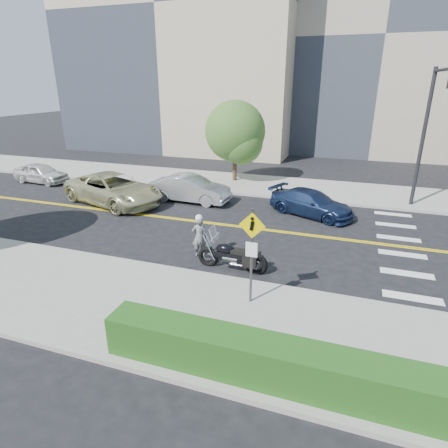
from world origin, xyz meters
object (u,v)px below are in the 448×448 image
at_px(pedestrian_sign, 252,247).
at_px(motorcycle, 232,250).
at_px(suv, 114,189).
at_px(parked_car_silver, 190,189).
at_px(parked_car_white, 41,173).
at_px(motorcyclist, 199,235).
at_px(parked_car_blue, 311,203).

distance_m(pedestrian_sign, motorcycle, 2.70).
bearing_deg(suv, pedestrian_sign, -109.77).
height_order(pedestrian_sign, motorcycle, pedestrian_sign).
bearing_deg(parked_car_silver, suv, 116.72).
relative_size(pedestrian_sign, parked_car_white, 0.77).
distance_m(motorcyclist, parked_car_blue, 7.27).
xyz_separation_m(motorcycle, parked_car_white, (-16.16, 7.82, -0.12)).
bearing_deg(motorcyclist, parked_car_white, -54.43).
height_order(pedestrian_sign, suv, pedestrian_sign).
distance_m(parked_car_white, parked_car_blue, 18.17).
height_order(motorcycle, parked_car_silver, motorcycle).
distance_m(motorcyclist, motorcycle, 1.71).
bearing_deg(parked_car_white, pedestrian_sign, -116.01).
bearing_deg(motorcyclist, suv, -61.81).
relative_size(motorcyclist, parked_car_silver, 0.38).
xyz_separation_m(motorcyclist, suv, (-7.16, 4.72, -0.02)).
distance_m(motorcycle, parked_car_white, 17.95).
distance_m(motorcyclist, parked_car_silver, 7.26).
bearing_deg(parked_car_silver, motorcyclist, -150.96).
height_order(motorcycle, suv, suv).
distance_m(motorcycle, parked_car_blue, 7.30).
bearing_deg(parked_car_blue, motorcyclist, 173.36).
bearing_deg(motorcyclist, parked_car_silver, -91.73).
relative_size(motorcyclist, suv, 0.29).
bearing_deg(parked_car_white, motorcyclist, -112.42).
xyz_separation_m(motorcyclist, parked_car_white, (-14.59, 7.13, -0.20)).
bearing_deg(pedestrian_sign, suv, 143.06).
bearing_deg(pedestrian_sign, motorcyclist, 135.42).
relative_size(motorcycle, parked_car_silver, 0.56).
height_order(pedestrian_sign, parked_car_blue, pedestrian_sign).
xyz_separation_m(parked_car_white, parked_car_silver, (11.33, -0.64, 0.09)).
distance_m(motorcyclist, parked_car_white, 16.24).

